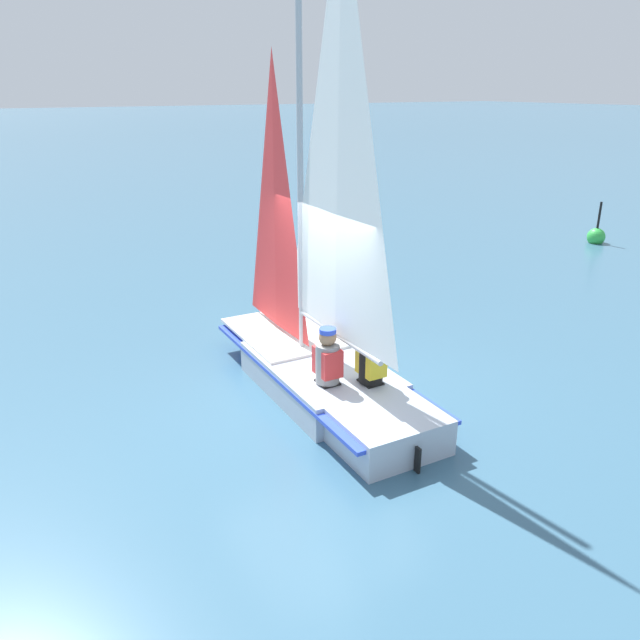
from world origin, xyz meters
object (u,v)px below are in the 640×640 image
at_px(sailboat_main, 320,330).
at_px(buoy_marker, 596,236).
at_px(sailor_crew, 371,368).
at_px(sailor_helm, 328,369).

xyz_separation_m(sailboat_main, buoy_marker, (3.71, -10.68, -0.72)).
bearing_deg(sailor_crew, sailor_helm, 62.48).
relative_size(sailboat_main, sailor_helm, 5.18).
bearing_deg(sailboat_main, sailor_helm, 159.62).
xyz_separation_m(sailor_helm, buoy_marker, (4.30, -10.92, -0.45)).
height_order(sailor_helm, buoy_marker, sailor_helm).
distance_m(sailor_crew, buoy_marker, 11.41).
xyz_separation_m(sailor_helm, sailor_crew, (-0.26, -0.47, 0.00)).
bearing_deg(buoy_marker, sailboat_main, 109.15).
bearing_deg(sailboat_main, buoy_marker, -69.04).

